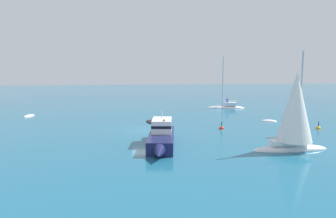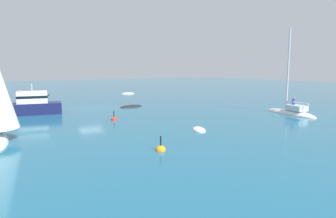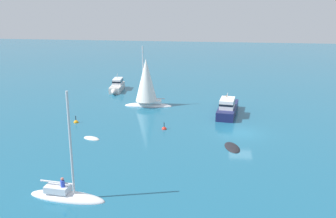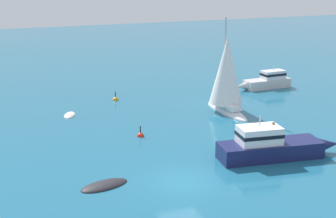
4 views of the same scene
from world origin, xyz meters
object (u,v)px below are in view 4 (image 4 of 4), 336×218
object	(u,v)px
tender	(70,116)
channel_buoy	(116,100)
motor_cruiser	(272,146)
yacht	(227,77)
mooring_buoy	(141,136)
rib	(104,186)
motor_cruiser_1	(266,81)

from	to	relation	value
tender	channel_buoy	xyz separation A→B (m)	(-3.44, 4.97, 0.01)
tender	motor_cruiser	bearing A→B (deg)	57.14
yacht	channel_buoy	world-z (taller)	yacht
mooring_buoy	channel_buoy	bearing A→B (deg)	174.21
rib	channel_buoy	xyz separation A→B (m)	(-18.02, 5.74, 0.01)
rib	motor_cruiser	distance (m)	11.39
motor_cruiser	motor_cruiser_1	world-z (taller)	motor_cruiser
channel_buoy	yacht	bearing A→B (deg)	47.96
rib	motor_cruiser	bearing A→B (deg)	167.40
motor_cruiser	motor_cruiser_1	xyz separation A→B (m)	(-16.79, 10.24, -0.13)
motor_cruiser	rib	bearing A→B (deg)	-171.45
yacht	motor_cruiser	xyz separation A→B (m)	(10.70, -2.27, -2.19)
motor_cruiser	channel_buoy	world-z (taller)	motor_cruiser
motor_cruiser	motor_cruiser_1	size ratio (longest dim) A/B	1.39
motor_cruiser_1	tender	size ratio (longest dim) A/B	2.97
rib	channel_buoy	distance (m)	18.92
motor_cruiser_1	mooring_buoy	world-z (taller)	motor_cruiser_1
rib	motor_cruiser_1	distance (m)	27.49
motor_cruiser	motor_cruiser_1	bearing A→B (deg)	66.13
rib	motor_cruiser	world-z (taller)	motor_cruiser
yacht	rib	xyz separation A→B (m)	(10.91, -13.63, -3.03)
yacht	mooring_buoy	distance (m)	10.09
motor_cruiser	tender	xyz separation A→B (m)	(-14.38, -10.59, -0.84)
yacht	rib	bearing A→B (deg)	127.27
motor_cruiser	mooring_buoy	world-z (taller)	motor_cruiser
rib	motor_cruiser	size ratio (longest dim) A/B	0.37
motor_cruiser	motor_cruiser_1	distance (m)	19.66
rib	motor_cruiser_1	xyz separation A→B (m)	(-16.99, 21.60, 0.71)
motor_cruiser_1	yacht	bearing A→B (deg)	34.40
rib	mooring_buoy	xyz separation A→B (m)	(-7.40, 4.66, 0.01)
rib	channel_buoy	world-z (taller)	channel_buoy
yacht	mooring_buoy	bearing A→B (deg)	109.97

